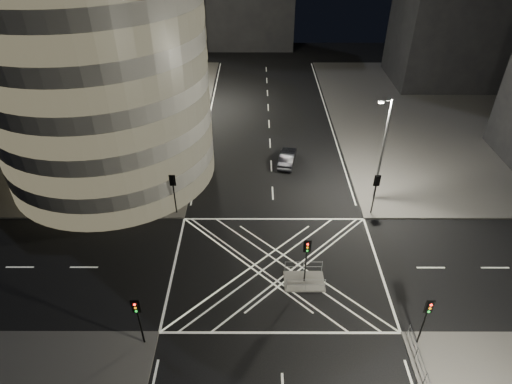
{
  "coord_description": "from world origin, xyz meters",
  "views": [
    {
      "loc": [
        -1.56,
        -23.73,
        23.98
      ],
      "look_at": [
        -1.61,
        5.94,
        3.0
      ],
      "focal_mm": 30.0,
      "sensor_mm": 36.0,
      "label": 1
    }
  ],
  "objects_px": {
    "central_island": "(304,281)",
    "traffic_signal_nr": "(427,314)",
    "street_lamp_left_near": "(172,132)",
    "sedan": "(287,158)",
    "traffic_signal_nl": "(138,314)",
    "traffic_signal_fr": "(376,187)",
    "traffic_signal_fl": "(173,187)",
    "traffic_signal_island": "(307,254)",
    "street_lamp_left_far": "(195,67)",
    "street_lamp_right_far": "(382,148)"
  },
  "relations": [
    {
      "from": "central_island",
      "to": "traffic_signal_nr",
      "type": "distance_m",
      "value": 9.08
    },
    {
      "from": "street_lamp_left_near",
      "to": "sedan",
      "type": "bearing_deg",
      "value": 17.39
    },
    {
      "from": "traffic_signal_nl",
      "to": "traffic_signal_fr",
      "type": "relative_size",
      "value": 1.0
    },
    {
      "from": "traffic_signal_fl",
      "to": "traffic_signal_island",
      "type": "distance_m",
      "value": 13.62
    },
    {
      "from": "traffic_signal_fr",
      "to": "street_lamp_left_near",
      "type": "distance_m",
      "value": 19.14
    },
    {
      "from": "traffic_signal_fl",
      "to": "traffic_signal_island",
      "type": "height_order",
      "value": "same"
    },
    {
      "from": "traffic_signal_nl",
      "to": "street_lamp_left_near",
      "type": "bearing_deg",
      "value": 91.94
    },
    {
      "from": "traffic_signal_island",
      "to": "street_lamp_left_far",
      "type": "distance_m",
      "value": 33.61
    },
    {
      "from": "central_island",
      "to": "traffic_signal_fr",
      "type": "bearing_deg",
      "value": 50.67
    },
    {
      "from": "traffic_signal_fl",
      "to": "traffic_signal_nr",
      "type": "bearing_deg",
      "value": -37.69
    },
    {
      "from": "traffic_signal_fl",
      "to": "traffic_signal_fr",
      "type": "height_order",
      "value": "same"
    },
    {
      "from": "traffic_signal_nl",
      "to": "traffic_signal_fr",
      "type": "bearing_deg",
      "value": 37.69
    },
    {
      "from": "traffic_signal_nr",
      "to": "sedan",
      "type": "distance_m",
      "value": 23.49
    },
    {
      "from": "street_lamp_right_far",
      "to": "street_lamp_left_far",
      "type": "bearing_deg",
      "value": 131.94
    },
    {
      "from": "central_island",
      "to": "sedan",
      "type": "bearing_deg",
      "value": 91.01
    },
    {
      "from": "traffic_signal_island",
      "to": "street_lamp_left_near",
      "type": "xyz_separation_m",
      "value": [
        -11.44,
        13.5,
        2.63
      ]
    },
    {
      "from": "traffic_signal_nl",
      "to": "street_lamp_left_near",
      "type": "xyz_separation_m",
      "value": [
        -0.64,
        18.8,
        2.63
      ]
    },
    {
      "from": "traffic_signal_fl",
      "to": "traffic_signal_nl",
      "type": "height_order",
      "value": "same"
    },
    {
      "from": "sedan",
      "to": "traffic_signal_island",
      "type": "bearing_deg",
      "value": 102.21
    },
    {
      "from": "traffic_signal_fl",
      "to": "traffic_signal_fr",
      "type": "xyz_separation_m",
      "value": [
        17.6,
        0.0,
        0.0
      ]
    },
    {
      "from": "traffic_signal_fl",
      "to": "central_island",
      "type": "bearing_deg",
      "value": -37.54
    },
    {
      "from": "street_lamp_right_far",
      "to": "traffic_signal_nr",
      "type": "bearing_deg",
      "value": -92.3
    },
    {
      "from": "street_lamp_left_far",
      "to": "sedan",
      "type": "relative_size",
      "value": 2.29
    },
    {
      "from": "street_lamp_left_far",
      "to": "sedan",
      "type": "bearing_deg",
      "value": -52.5
    },
    {
      "from": "traffic_signal_nr",
      "to": "street_lamp_left_far",
      "type": "xyz_separation_m",
      "value": [
        -18.24,
        36.8,
        2.63
      ]
    },
    {
      "from": "central_island",
      "to": "street_lamp_left_near",
      "type": "height_order",
      "value": "street_lamp_left_near"
    },
    {
      "from": "traffic_signal_fr",
      "to": "traffic_signal_nr",
      "type": "relative_size",
      "value": 1.0
    },
    {
      "from": "sedan",
      "to": "street_lamp_left_near",
      "type": "bearing_deg",
      "value": 28.6
    },
    {
      "from": "traffic_signal_nr",
      "to": "sedan",
      "type": "bearing_deg",
      "value": 107.67
    },
    {
      "from": "traffic_signal_fr",
      "to": "sedan",
      "type": "distance_m",
      "value": 11.43
    },
    {
      "from": "street_lamp_left_far",
      "to": "traffic_signal_fl",
      "type": "bearing_deg",
      "value": -88.43
    },
    {
      "from": "traffic_signal_island",
      "to": "street_lamp_right_far",
      "type": "xyz_separation_m",
      "value": [
        7.44,
        10.5,
        2.63
      ]
    },
    {
      "from": "traffic_signal_nr",
      "to": "traffic_signal_fl",
      "type": "bearing_deg",
      "value": 142.31
    },
    {
      "from": "street_lamp_left_near",
      "to": "street_lamp_right_far",
      "type": "bearing_deg",
      "value": -9.03
    },
    {
      "from": "central_island",
      "to": "traffic_signal_island",
      "type": "bearing_deg",
      "value": 0.0
    },
    {
      "from": "traffic_signal_island",
      "to": "traffic_signal_nr",
      "type": "bearing_deg",
      "value": -37.93
    },
    {
      "from": "traffic_signal_nl",
      "to": "traffic_signal_nr",
      "type": "distance_m",
      "value": 17.6
    },
    {
      "from": "traffic_signal_island",
      "to": "sedan",
      "type": "xyz_separation_m",
      "value": [
        -0.3,
        16.99,
        -2.19
      ]
    },
    {
      "from": "street_lamp_left_near",
      "to": "traffic_signal_island",
      "type": "bearing_deg",
      "value": -49.73
    },
    {
      "from": "traffic_signal_nr",
      "to": "street_lamp_right_far",
      "type": "bearing_deg",
      "value": 87.7
    },
    {
      "from": "central_island",
      "to": "street_lamp_right_far",
      "type": "xyz_separation_m",
      "value": [
        7.44,
        10.5,
        5.47
      ]
    },
    {
      "from": "traffic_signal_fl",
      "to": "traffic_signal_fr",
      "type": "distance_m",
      "value": 17.6
    },
    {
      "from": "traffic_signal_nl",
      "to": "traffic_signal_island",
      "type": "relative_size",
      "value": 1.0
    },
    {
      "from": "street_lamp_left_far",
      "to": "central_island",
      "type": "bearing_deg",
      "value": -70.05
    },
    {
      "from": "street_lamp_left_near",
      "to": "street_lamp_left_far",
      "type": "bearing_deg",
      "value": 90.0
    },
    {
      "from": "central_island",
      "to": "street_lamp_right_far",
      "type": "bearing_deg",
      "value": 54.7
    },
    {
      "from": "traffic_signal_fl",
      "to": "street_lamp_left_far",
      "type": "distance_m",
      "value": 23.36
    },
    {
      "from": "street_lamp_right_far",
      "to": "sedan",
      "type": "xyz_separation_m",
      "value": [
        -7.73,
        6.49,
        -4.82
      ]
    },
    {
      "from": "street_lamp_left_far",
      "to": "street_lamp_right_far",
      "type": "bearing_deg",
      "value": -48.06
    },
    {
      "from": "sedan",
      "to": "traffic_signal_nr",
      "type": "bearing_deg",
      "value": 118.87
    }
  ]
}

